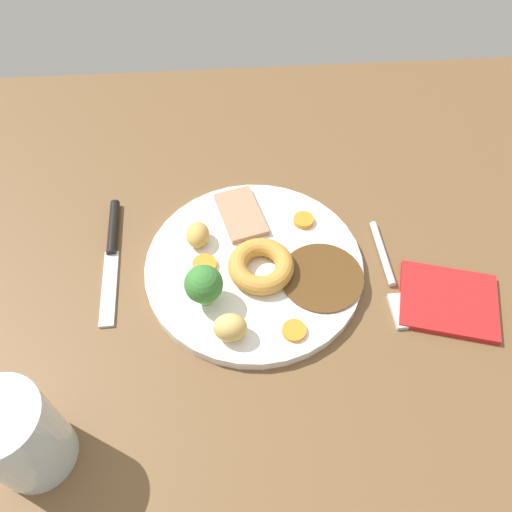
{
  "coord_description": "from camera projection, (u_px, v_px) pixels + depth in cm",
  "views": [
    {
      "loc": [
        0.26,
        35.46,
        54.54
      ],
      "look_at": [
        -2.27,
        -0.31,
        6.0
      ],
      "focal_mm": 35.89,
      "sensor_mm": 36.0,
      "label": 1
    }
  ],
  "objects": [
    {
      "name": "roast_potato_right",
      "position": [
        200.0,
        235.0,
        0.62
      ],
      "size": [
        3.25,
        3.79,
        2.68
      ],
      "primitive_type": "ellipsoid",
      "rotation": [
        0.0,
        0.0,
        4.57
      ],
      "color": "tan",
      "rests_on": "dinner_plate"
    },
    {
      "name": "dinner_plate",
      "position": [
        256.0,
        264.0,
        0.62
      ],
      "size": [
        26.06,
        26.06,
        1.4
      ],
      "primitive_type": "cylinder",
      "color": "white",
      "rests_on": "dining_table"
    },
    {
      "name": "dining_table",
      "position": [
        238.0,
        279.0,
        0.63
      ],
      "size": [
        120.0,
        84.0,
        3.6
      ],
      "primitive_type": "cube",
      "color": "brown",
      "rests_on": "ground"
    },
    {
      "name": "carrot_coin_side",
      "position": [
        207.0,
        266.0,
        0.6
      ],
      "size": [
        2.85,
        2.85,
        0.57
      ],
      "primitive_type": "cylinder",
      "color": "orange",
      "rests_on": "dinner_plate"
    },
    {
      "name": "fork",
      "position": [
        392.0,
        276.0,
        0.61
      ],
      "size": [
        2.17,
        15.3,
        0.9
      ],
      "rotation": [
        0.0,
        0.0,
        1.61
      ],
      "color": "silver",
      "rests_on": "dining_table"
    },
    {
      "name": "yorkshire_pudding",
      "position": [
        263.0,
        266.0,
        0.59
      ],
      "size": [
        7.74,
        7.74,
        2.22
      ],
      "primitive_type": "torus",
      "color": "#C68938",
      "rests_on": "dinner_plate"
    },
    {
      "name": "gravy_pool",
      "position": [
        324.0,
        277.0,
        0.6
      ],
      "size": [
        9.73,
        9.73,
        0.3
      ],
      "primitive_type": "cylinder",
      "color": "#563819",
      "rests_on": "dinner_plate"
    },
    {
      "name": "broccoli_floret",
      "position": [
        206.0,
        285.0,
        0.56
      ],
      "size": [
        4.27,
        4.27,
        5.32
      ],
      "color": "#8CB766",
      "rests_on": "dinner_plate"
    },
    {
      "name": "water_glass",
      "position": [
        22.0,
        436.0,
        0.45
      ],
      "size": [
        7.36,
        7.36,
        10.85
      ],
      "primitive_type": "cylinder",
      "color": "silver",
      "rests_on": "dining_table"
    },
    {
      "name": "knife",
      "position": [
        114.0,
        248.0,
        0.63
      ],
      "size": [
        2.08,
        18.54,
        1.2
      ],
      "rotation": [
        0.0,
        0.0,
        1.61
      ],
      "color": "black",
      "rests_on": "dining_table"
    },
    {
      "name": "meat_slice_main",
      "position": [
        243.0,
        214.0,
        0.65
      ],
      "size": [
        6.77,
        9.18,
        0.8
      ],
      "primitive_type": "cube",
      "rotation": [
        0.0,
        0.0,
        4.97
      ],
      "color": "tan",
      "rests_on": "dinner_plate"
    },
    {
      "name": "carrot_coin_back",
      "position": [
        306.0,
        220.0,
        0.65
      ],
      "size": [
        2.57,
        2.57,
        0.68
      ],
      "primitive_type": "cylinder",
      "color": "orange",
      "rests_on": "dinner_plate"
    },
    {
      "name": "folded_napkin",
      "position": [
        451.0,
        301.0,
        0.59
      ],
      "size": [
        13.05,
        11.68,
        0.8
      ],
      "primitive_type": "cube",
      "rotation": [
        0.0,
        0.0,
        -0.28
      ],
      "color": "red",
      "rests_on": "dining_table"
    },
    {
      "name": "carrot_coin_front",
      "position": [
        296.0,
        330.0,
        0.55
      ],
      "size": [
        2.66,
        2.66,
        0.53
      ],
      "primitive_type": "cylinder",
      "color": "orange",
      "rests_on": "dinner_plate"
    },
    {
      "name": "roast_potato_left",
      "position": [
        233.0,
        327.0,
        0.54
      ],
      "size": [
        3.86,
        3.24,
        3.22
      ],
      "primitive_type": "ellipsoid",
      "rotation": [
        0.0,
        0.0,
        3.07
      ],
      "color": "#D8B260",
      "rests_on": "dinner_plate"
    }
  ]
}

